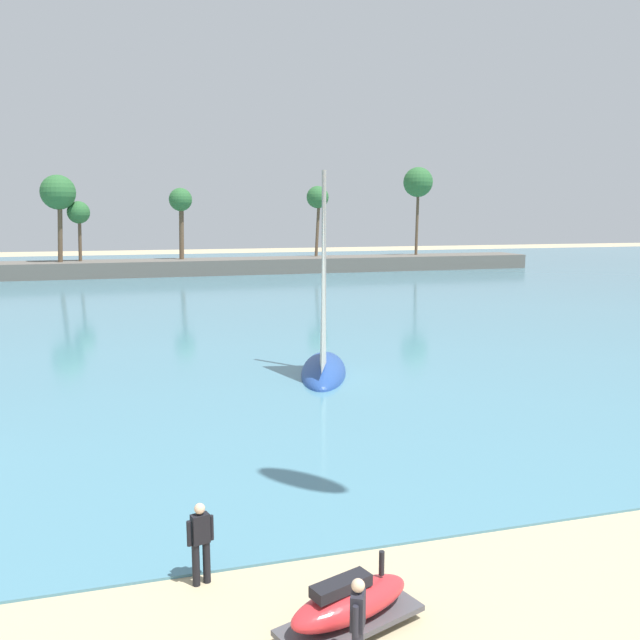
% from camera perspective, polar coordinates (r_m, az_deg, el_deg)
% --- Properties ---
extents(sea, '(220.00, 105.94, 0.06)m').
position_cam_1_polar(sea, '(65.99, -11.16, 2.85)').
color(sea, teal).
rests_on(sea, ground).
extents(palm_headland, '(87.96, 6.00, 12.94)m').
position_cam_1_polar(palm_headland, '(78.51, -14.84, 6.01)').
color(palm_headland, '#605B54').
rests_on(palm_headland, ground).
extents(watercraft_on_trailer, '(2.78, 1.82, 1.28)m').
position_cam_1_polar(watercraft_on_trailer, '(12.35, 2.57, -23.37)').
color(watercraft_on_trailer, '#4C4C51').
rests_on(watercraft_on_trailer, ground).
extents(person_rigging_by_gear, '(0.34, 0.50, 1.67)m').
position_cam_1_polar(person_rigging_by_gear, '(11.21, 3.28, -24.83)').
color(person_rigging_by_gear, '#23232D').
rests_on(person_rigging_by_gear, ground).
extents(person_at_waterline, '(0.53, 0.29, 1.67)m').
position_cam_1_polar(person_at_waterline, '(13.66, -10.27, -18.26)').
color(person_at_waterline, black).
rests_on(person_at_waterline, ground).
extents(sailboat_near_shore, '(3.94, 6.92, 9.62)m').
position_cam_1_polar(sailboat_near_shore, '(29.46, 0.31, -3.00)').
color(sailboat_near_shore, '#234793').
rests_on(sailboat_near_shore, sea).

